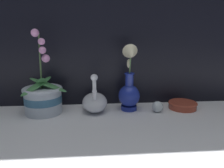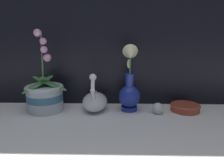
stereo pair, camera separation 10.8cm
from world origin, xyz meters
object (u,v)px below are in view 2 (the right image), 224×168
at_px(orchid_potted_plant, 45,94).
at_px(blue_vase, 130,89).
at_px(swan_figurine, 95,100).
at_px(amber_dish, 185,107).
at_px(glass_sphere, 158,108).

bearing_deg(orchid_potted_plant, blue_vase, 0.53).
distance_m(swan_figurine, blue_vase, 0.19).
bearing_deg(amber_dish, blue_vase, -179.59).
bearing_deg(swan_figurine, amber_dish, -0.65).
xyz_separation_m(swan_figurine, blue_vase, (0.18, -0.01, 0.06)).
xyz_separation_m(glass_sphere, amber_dish, (0.15, 0.04, -0.01)).
relative_size(orchid_potted_plant, swan_figurine, 1.93).
bearing_deg(glass_sphere, amber_dish, 15.80).
height_order(orchid_potted_plant, glass_sphere, orchid_potted_plant).
bearing_deg(glass_sphere, blue_vase, 164.07).
height_order(swan_figurine, blue_vase, blue_vase).
distance_m(blue_vase, glass_sphere, 0.17).
bearing_deg(amber_dish, orchid_potted_plant, -179.52).
bearing_deg(orchid_potted_plant, glass_sphere, -3.58).
bearing_deg(blue_vase, glass_sphere, -15.93).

